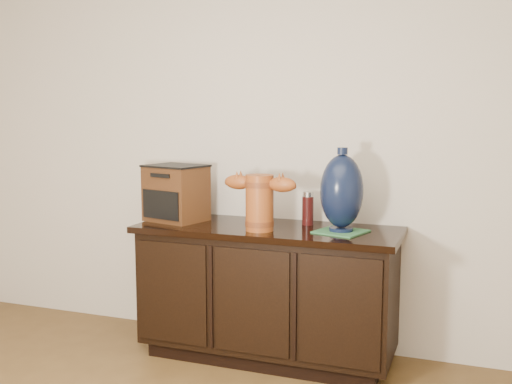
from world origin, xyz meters
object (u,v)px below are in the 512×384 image
at_px(tv_radio, 176,193).
at_px(lamp_base, 342,192).
at_px(terracotta_vessel, 260,199).
at_px(sideboard, 268,291).
at_px(spray_can, 308,209).

distance_m(tv_radio, lamp_base, 0.98).
bearing_deg(terracotta_vessel, lamp_base, 20.89).
bearing_deg(lamp_base, sideboard, 178.84).
relative_size(sideboard, spray_can, 7.81).
bearing_deg(lamp_base, spray_can, 147.10).
bearing_deg(sideboard, spray_can, 35.13).
bearing_deg(tv_radio, lamp_base, 14.56).
relative_size(tv_radio, spray_can, 2.05).
bearing_deg(terracotta_vessel, tv_radio, 174.97).
xyz_separation_m(tv_radio, spray_can, (0.76, 0.13, -0.07)).
bearing_deg(spray_can, tv_radio, -169.99).
bearing_deg(sideboard, terracotta_vessel, -93.41).
height_order(sideboard, terracotta_vessel, terracotta_vessel).
height_order(tv_radio, lamp_base, lamp_base).
height_order(terracotta_vessel, spray_can, terracotta_vessel).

